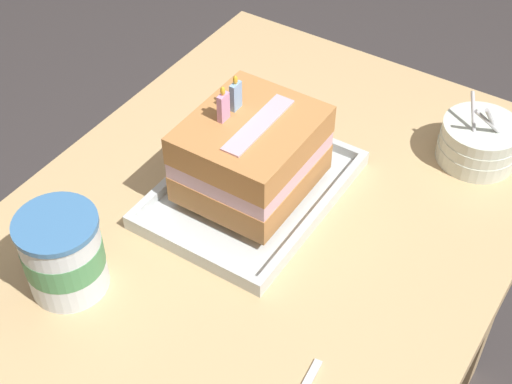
# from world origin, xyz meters

# --- Properties ---
(dining_table) EXTENTS (0.94, 0.69, 0.72)m
(dining_table) POSITION_xyz_m (0.00, 0.00, 0.60)
(dining_table) COLOR tan
(dining_table) RESTS_ON ground_plane
(foil_tray) EXTENTS (0.31, 0.23, 0.02)m
(foil_tray) POSITION_xyz_m (0.04, 0.04, 0.73)
(foil_tray) COLOR silver
(foil_tray) RESTS_ON dining_table
(birthday_cake) EXTENTS (0.19, 0.16, 0.17)m
(birthday_cake) POSITION_xyz_m (0.04, 0.04, 0.80)
(birthday_cake) COLOR #BD7D44
(birthday_cake) RESTS_ON foil_tray
(bowl_stack) EXTENTS (0.12, 0.12, 0.12)m
(bowl_stack) POSITION_xyz_m (0.30, -0.21, 0.75)
(bowl_stack) COLOR silver
(bowl_stack) RESTS_ON dining_table
(ice_cream_tub) EXTENTS (0.11, 0.11, 0.12)m
(ice_cream_tub) POSITION_xyz_m (-0.24, 0.15, 0.78)
(ice_cream_tub) COLOR white
(ice_cream_tub) RESTS_ON dining_table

